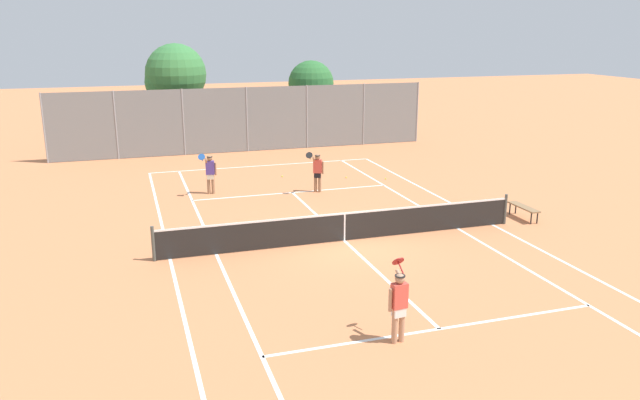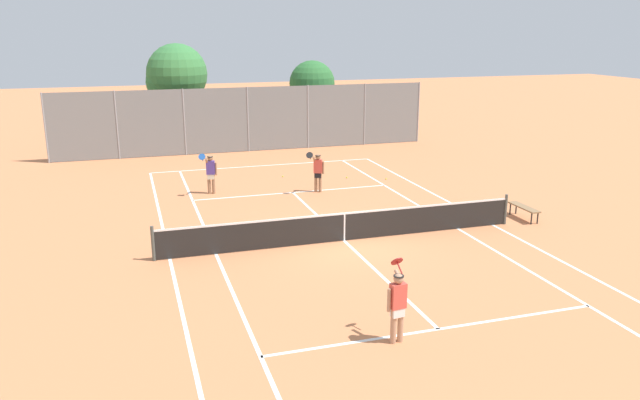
{
  "view_description": "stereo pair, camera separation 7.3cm",
  "coord_description": "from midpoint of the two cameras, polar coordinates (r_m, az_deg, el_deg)",
  "views": [
    {
      "loc": [
        -6.51,
        -17.88,
        6.64
      ],
      "look_at": [
        -0.35,
        1.5,
        1.0
      ],
      "focal_mm": 35.0,
      "sensor_mm": 36.0,
      "label": 1
    },
    {
      "loc": [
        -6.44,
        -17.9,
        6.64
      ],
      "look_at": [
        -0.35,
        1.5,
        1.0
      ],
      "focal_mm": 35.0,
      "sensor_mm": 36.0,
      "label": 2
    }
  ],
  "objects": [
    {
      "name": "loose_tennis_ball_2",
      "position": [
        28.39,
        6.13,
        1.95
      ],
      "size": [
        0.07,
        0.07,
        0.07
      ],
      "primitive_type": "sphere",
      "color": "#D1DB33",
      "rests_on": "ground"
    },
    {
      "name": "player_far_left",
      "position": [
        25.97,
        -9.89,
        2.56
      ],
      "size": [
        0.79,
        0.71,
        1.77
      ],
      "color": "#936B4C",
      "rests_on": "ground"
    },
    {
      "name": "loose_tennis_ball_1",
      "position": [
        28.73,
        -3.35,
        2.18
      ],
      "size": [
        0.07,
        0.07,
        0.07
      ],
      "primitive_type": "sphere",
      "color": "#D1DB33",
      "rests_on": "ground"
    },
    {
      "name": "player_near_side",
      "position": [
        13.68,
        7.25,
        -9.31
      ],
      "size": [
        0.61,
        0.78,
        1.77
      ],
      "color": "tan",
      "rests_on": "ground"
    },
    {
      "name": "ground_plane",
      "position": [
        20.15,
        2.33,
        -3.75
      ],
      "size": [
        120.0,
        120.0,
        0.0
      ],
      "primitive_type": "plane",
      "color": "#CC7A4C"
    },
    {
      "name": "tennis_net",
      "position": [
        19.99,
        2.35,
        -2.37
      ],
      "size": [
        12.0,
        0.1,
        1.07
      ],
      "color": "#474C47",
      "rests_on": "ground"
    },
    {
      "name": "court_line_markings",
      "position": [
        20.15,
        2.33,
        -3.74
      ],
      "size": [
        11.1,
        23.9,
        0.01
      ],
      "color": "white",
      "rests_on": "ground"
    },
    {
      "name": "tree_behind_left",
      "position": [
        36.35,
        -13.1,
        10.97
      ],
      "size": [
        3.42,
        3.37,
        5.82
      ],
      "color": "brown",
      "rests_on": "ground"
    },
    {
      "name": "loose_tennis_ball_0",
      "position": [
        28.49,
        2.53,
        2.08
      ],
      "size": [
        0.07,
        0.07,
        0.07
      ],
      "primitive_type": "sphere",
      "color": "#D1DB33",
      "rests_on": "ground"
    },
    {
      "name": "player_far_right",
      "position": [
        25.84,
        -0.12,
        2.73
      ],
      "size": [
        0.87,
        0.67,
        1.77
      ],
      "color": "#936B4C",
      "rests_on": "ground"
    },
    {
      "name": "tree_behind_right",
      "position": [
        38.37,
        -0.67,
        10.5
      ],
      "size": [
        2.75,
        2.75,
        4.75
      ],
      "color": "brown",
      "rests_on": "ground"
    },
    {
      "name": "courtside_bench",
      "position": [
        23.47,
        18.24,
        -0.69
      ],
      "size": [
        0.36,
        1.5,
        0.47
      ],
      "color": "olive",
      "rests_on": "ground"
    },
    {
      "name": "back_fence",
      "position": [
        34.67,
        -6.55,
        7.33
      ],
      "size": [
        20.67,
        0.08,
        3.54
      ],
      "color": "gray",
      "rests_on": "ground"
    }
  ]
}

